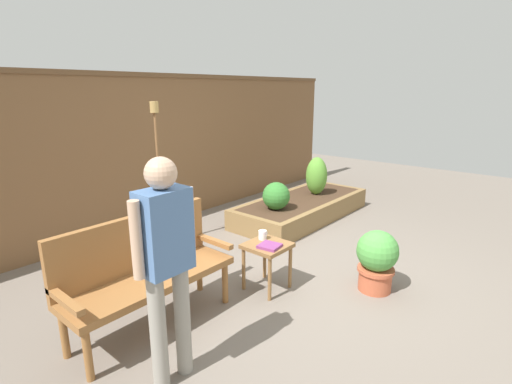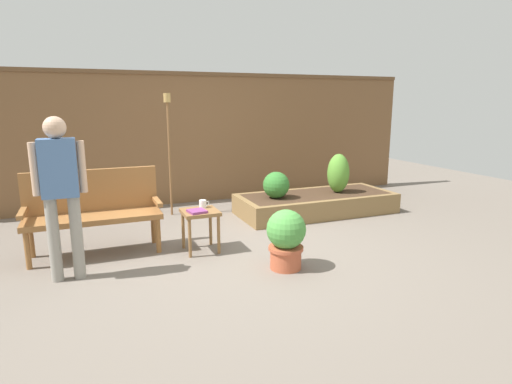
{
  "view_description": "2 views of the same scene",
  "coord_description": "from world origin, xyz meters",
  "px_view_note": "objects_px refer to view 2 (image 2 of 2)",
  "views": [
    {
      "loc": [
        -3.14,
        -2.04,
        1.95
      ],
      "look_at": [
        0.4,
        0.98,
        0.69
      ],
      "focal_mm": 26.94,
      "sensor_mm": 36.0,
      "label": 1
    },
    {
      "loc": [
        -1.56,
        -4.38,
        1.69
      ],
      "look_at": [
        0.36,
        0.34,
        0.59
      ],
      "focal_mm": 29.63,
      "sensor_mm": 36.0,
      "label": 2
    }
  ],
  "objects_px": {
    "garden_bench": "(93,206)",
    "tiki_torch": "(169,134)",
    "side_table": "(200,217)",
    "book_on_table": "(197,211)",
    "shrub_near_bench": "(276,185)",
    "cup_on_table": "(203,204)",
    "potted_boxwood": "(286,237)",
    "person_by_bench": "(60,185)",
    "shrub_far_corner": "(338,173)"
  },
  "relations": [
    {
      "from": "person_by_bench",
      "to": "shrub_near_bench",
      "type": "bearing_deg",
      "value": 24.13
    },
    {
      "from": "side_table",
      "to": "shrub_far_corner",
      "type": "height_order",
      "value": "shrub_far_corner"
    },
    {
      "from": "cup_on_table",
      "to": "shrub_far_corner",
      "type": "relative_size",
      "value": 0.2
    },
    {
      "from": "cup_on_table",
      "to": "potted_boxwood",
      "type": "relative_size",
      "value": 0.19
    },
    {
      "from": "cup_on_table",
      "to": "tiki_torch",
      "type": "relative_size",
      "value": 0.07
    },
    {
      "from": "shrub_near_bench",
      "to": "side_table",
      "type": "bearing_deg",
      "value": -145.49
    },
    {
      "from": "book_on_table",
      "to": "shrub_far_corner",
      "type": "xyz_separation_m",
      "value": [
        2.5,
        1.03,
        0.11
      ]
    },
    {
      "from": "cup_on_table",
      "to": "potted_boxwood",
      "type": "height_order",
      "value": "potted_boxwood"
    },
    {
      "from": "book_on_table",
      "to": "person_by_bench",
      "type": "bearing_deg",
      "value": -179.44
    },
    {
      "from": "side_table",
      "to": "book_on_table",
      "type": "relative_size",
      "value": 2.47
    },
    {
      "from": "shrub_near_bench",
      "to": "shrub_far_corner",
      "type": "xyz_separation_m",
      "value": [
        1.06,
        0.0,
        0.11
      ]
    },
    {
      "from": "book_on_table",
      "to": "shrub_far_corner",
      "type": "bearing_deg",
      "value": 13.67
    },
    {
      "from": "cup_on_table",
      "to": "tiki_torch",
      "type": "xyz_separation_m",
      "value": [
        -0.07,
        1.61,
        0.7
      ]
    },
    {
      "from": "tiki_torch",
      "to": "garden_bench",
      "type": "bearing_deg",
      "value": -130.57
    },
    {
      "from": "tiki_torch",
      "to": "shrub_near_bench",
      "type": "bearing_deg",
      "value": -28.53
    },
    {
      "from": "garden_bench",
      "to": "person_by_bench",
      "type": "distance_m",
      "value": 0.84
    },
    {
      "from": "side_table",
      "to": "cup_on_table",
      "type": "distance_m",
      "value": 0.18
    },
    {
      "from": "side_table",
      "to": "person_by_bench",
      "type": "relative_size",
      "value": 0.31
    },
    {
      "from": "garden_bench",
      "to": "shrub_near_bench",
      "type": "distance_m",
      "value": 2.57
    },
    {
      "from": "garden_bench",
      "to": "tiki_torch",
      "type": "xyz_separation_m",
      "value": [
        1.12,
        1.31,
        0.68
      ]
    },
    {
      "from": "garden_bench",
      "to": "person_by_bench",
      "type": "height_order",
      "value": "person_by_bench"
    },
    {
      "from": "cup_on_table",
      "to": "person_by_bench",
      "type": "height_order",
      "value": "person_by_bench"
    },
    {
      "from": "tiki_torch",
      "to": "person_by_bench",
      "type": "xyz_separation_m",
      "value": [
        -1.39,
        -2.01,
        -0.29
      ]
    },
    {
      "from": "side_table",
      "to": "potted_boxwood",
      "type": "bearing_deg",
      "value": -51.28
    },
    {
      "from": "book_on_table",
      "to": "person_by_bench",
      "type": "xyz_separation_m",
      "value": [
        -1.34,
        -0.22,
        0.44
      ]
    },
    {
      "from": "garden_bench",
      "to": "potted_boxwood",
      "type": "distance_m",
      "value": 2.2
    },
    {
      "from": "garden_bench",
      "to": "person_by_bench",
      "type": "bearing_deg",
      "value": -111.38
    },
    {
      "from": "book_on_table",
      "to": "shrub_far_corner",
      "type": "distance_m",
      "value": 2.71
    },
    {
      "from": "cup_on_table",
      "to": "garden_bench",
      "type": "bearing_deg",
      "value": 165.92
    },
    {
      "from": "garden_bench",
      "to": "tiki_torch",
      "type": "relative_size",
      "value": 0.8
    },
    {
      "from": "cup_on_table",
      "to": "potted_boxwood",
      "type": "distance_m",
      "value": 1.15
    },
    {
      "from": "shrub_near_bench",
      "to": "shrub_far_corner",
      "type": "distance_m",
      "value": 1.06
    },
    {
      "from": "cup_on_table",
      "to": "shrub_far_corner",
      "type": "xyz_separation_m",
      "value": [
        2.38,
        0.85,
        0.08
      ]
    },
    {
      "from": "book_on_table",
      "to": "tiki_torch",
      "type": "distance_m",
      "value": 1.93
    },
    {
      "from": "cup_on_table",
      "to": "book_on_table",
      "type": "bearing_deg",
      "value": -122.94
    },
    {
      "from": "side_table",
      "to": "person_by_bench",
      "type": "distance_m",
      "value": 1.52
    },
    {
      "from": "shrub_near_bench",
      "to": "shrub_far_corner",
      "type": "relative_size",
      "value": 0.65
    },
    {
      "from": "side_table",
      "to": "shrub_near_bench",
      "type": "distance_m",
      "value": 1.7
    },
    {
      "from": "side_table",
      "to": "book_on_table",
      "type": "distance_m",
      "value": 0.13
    },
    {
      "from": "side_table",
      "to": "book_on_table",
      "type": "bearing_deg",
      "value": -126.1
    },
    {
      "from": "shrub_far_corner",
      "to": "tiki_torch",
      "type": "relative_size",
      "value": 0.33
    },
    {
      "from": "cup_on_table",
      "to": "book_on_table",
      "type": "height_order",
      "value": "cup_on_table"
    },
    {
      "from": "potted_boxwood",
      "to": "tiki_torch",
      "type": "bearing_deg",
      "value": 104.75
    },
    {
      "from": "tiki_torch",
      "to": "shrub_far_corner",
      "type": "bearing_deg",
      "value": -17.18
    },
    {
      "from": "side_table",
      "to": "shrub_near_bench",
      "type": "height_order",
      "value": "shrub_near_bench"
    },
    {
      "from": "cup_on_table",
      "to": "book_on_table",
      "type": "distance_m",
      "value": 0.22
    },
    {
      "from": "garden_bench",
      "to": "person_by_bench",
      "type": "relative_size",
      "value": 0.92
    },
    {
      "from": "side_table",
      "to": "cup_on_table",
      "type": "bearing_deg",
      "value": 59.21
    },
    {
      "from": "side_table",
      "to": "tiki_torch",
      "type": "height_order",
      "value": "tiki_torch"
    },
    {
      "from": "cup_on_table",
      "to": "person_by_bench",
      "type": "relative_size",
      "value": 0.08
    }
  ]
}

